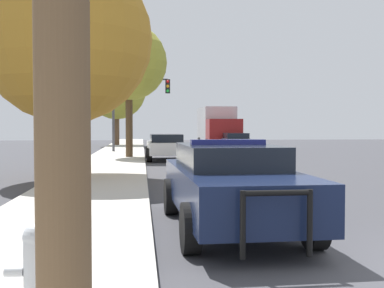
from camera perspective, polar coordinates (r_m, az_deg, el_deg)
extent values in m
cube|color=#BCB7AD|center=(5.68, -20.05, -15.26)|extent=(3.00, 110.00, 0.13)
cube|color=#141E3D|center=(8.21, 4.63, -5.25)|extent=(1.95, 4.86, 0.68)
cube|color=black|center=(8.40, 4.29, -1.42)|extent=(1.63, 2.55, 0.39)
cylinder|color=black|center=(7.11, 14.32, -9.24)|extent=(0.26, 0.72, 0.71)
cylinder|color=black|center=(6.67, -0.18, -9.94)|extent=(0.26, 0.72, 0.71)
cylinder|color=black|center=(9.90, 7.82, -5.98)|extent=(0.26, 0.72, 0.71)
cylinder|color=black|center=(9.59, -2.51, -6.23)|extent=(0.26, 0.72, 0.71)
cylinder|color=black|center=(5.95, 13.78, -9.09)|extent=(0.07, 0.07, 0.81)
cylinder|color=black|center=(5.71, 6.04, -9.52)|extent=(0.07, 0.07, 0.81)
cylinder|color=black|center=(5.75, 10.02, -5.73)|extent=(0.86, 0.09, 0.07)
cube|color=navy|center=(8.38, 4.29, 0.23)|extent=(1.31, 0.24, 0.09)
cube|color=navy|center=(8.45, 10.70, -4.84)|extent=(0.11, 3.46, 0.19)
cylinder|color=#B7BCC1|center=(4.41, -17.90, -14.96)|extent=(0.22, 0.22, 0.66)
sphere|color=#B7BCC1|center=(4.32, -17.96, -10.40)|extent=(0.23, 0.23, 0.23)
cylinder|color=#B7BCC1|center=(4.44, -20.33, -14.01)|extent=(0.15, 0.09, 0.09)
cylinder|color=#B7BCC1|center=(4.36, -15.44, -14.24)|extent=(0.15, 0.09, 0.09)
cylinder|color=#424247|center=(31.24, -9.31, 3.53)|extent=(0.16, 0.16, 4.79)
cylinder|color=#424247|center=(31.33, -6.12, 7.66)|extent=(3.49, 0.11, 0.11)
cube|color=black|center=(31.33, -2.90, 6.84)|extent=(0.30, 0.24, 0.90)
sphere|color=red|center=(31.23, -2.89, 7.41)|extent=(0.20, 0.20, 0.20)
sphere|color=orange|center=(31.21, -2.89, 6.86)|extent=(0.20, 0.20, 0.20)
sphere|color=green|center=(31.18, -2.89, 6.31)|extent=(0.20, 0.20, 0.20)
cube|color=silver|center=(24.76, -3.13, -0.44)|extent=(1.90, 4.31, 0.60)
cube|color=black|center=(24.53, -3.10, 0.70)|extent=(1.60, 2.25, 0.40)
cylinder|color=black|center=(26.06, -5.28, -0.97)|extent=(0.25, 0.69, 0.68)
cylinder|color=black|center=(26.17, -1.38, -0.95)|extent=(0.25, 0.69, 0.68)
cylinder|color=black|center=(23.41, -5.08, -1.32)|extent=(0.25, 0.69, 0.68)
cylinder|color=black|center=(23.54, -0.74, -1.30)|extent=(0.25, 0.69, 0.68)
cube|color=#333856|center=(31.98, 5.22, 0.14)|extent=(1.69, 4.11, 0.57)
cube|color=black|center=(32.17, 5.16, 0.99)|extent=(1.45, 2.14, 0.37)
cylinder|color=black|center=(30.93, 7.18, -0.46)|extent=(0.24, 0.71, 0.71)
cylinder|color=black|center=(30.59, 4.17, -0.48)|extent=(0.24, 0.71, 0.71)
cylinder|color=black|center=(33.41, 6.19, -0.27)|extent=(0.24, 0.71, 0.71)
cylinder|color=black|center=(33.10, 3.39, -0.28)|extent=(0.24, 0.71, 0.71)
cube|color=maroon|center=(33.88, 3.80, 1.43)|extent=(2.35, 2.16, 1.82)
cube|color=#B2B2B7|center=(37.66, 2.85, 2.21)|extent=(2.37, 5.54, 2.76)
cylinder|color=black|center=(34.32, 5.62, -0.09)|extent=(0.29, 0.85, 0.85)
cylinder|color=black|center=(33.94, 1.83, -0.10)|extent=(0.29, 0.85, 0.85)
cylinder|color=black|center=(38.89, 4.29, 0.18)|extent=(0.29, 0.85, 0.85)
cylinder|color=black|center=(38.56, 0.94, 0.17)|extent=(0.29, 0.85, 0.85)
cylinder|color=brown|center=(42.00, -8.92, 2.18)|extent=(0.45, 0.45, 3.33)
sphere|color=#999933|center=(42.12, -8.94, 6.33)|extent=(5.05, 5.05, 5.05)
cylinder|color=brown|center=(16.03, -14.53, 1.52)|extent=(0.39, 0.39, 2.94)
sphere|color=#B77F28|center=(16.28, -14.63, 12.05)|extent=(5.48, 5.48, 5.48)
cylinder|color=#4C3823|center=(25.60, -7.46, 2.83)|extent=(0.37, 0.37, 3.88)
sphere|color=#999933|center=(25.82, -7.50, 9.60)|extent=(4.01, 4.01, 4.01)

